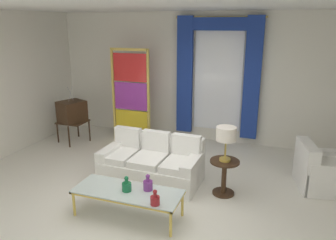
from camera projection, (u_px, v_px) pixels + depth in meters
ground_plane at (154, 196)px, 5.36m from camera, size 16.00×16.00×0.00m
wall_rear at (202, 78)px, 7.70m from camera, size 8.00×0.12×3.00m
ceiling_slab at (171, 4)px, 5.22m from camera, size 8.00×7.60×0.04m
curtained_window at (218, 69)px, 7.35m from camera, size 2.00×0.17×2.70m
couch_white_long at (153, 163)px, 5.88m from camera, size 1.79×0.98×0.86m
coffee_table at (128, 193)px, 4.71m from camera, size 1.58×0.60×0.41m
bottle_blue_decanter at (148, 185)px, 4.70m from camera, size 0.14×0.14×0.25m
bottle_crystal_tall at (127, 186)px, 4.68m from camera, size 0.14×0.14×0.23m
bottle_amber_squat at (155, 200)px, 4.32m from camera, size 0.13×0.13×0.22m
vintage_tv at (72, 112)px, 7.64m from camera, size 0.69×0.73×1.35m
armchair_white at (320, 172)px, 5.56m from camera, size 0.97×0.96×0.80m
stained_glass_divider at (131, 98)px, 7.61m from camera, size 0.95×0.05×2.20m
peacock_figurine at (145, 140)px, 7.28m from camera, size 0.44×0.60×0.50m
round_side_table at (224, 174)px, 5.34m from camera, size 0.48×0.48×0.59m
table_lamp_brass at (226, 135)px, 5.15m from camera, size 0.32×0.32×0.57m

